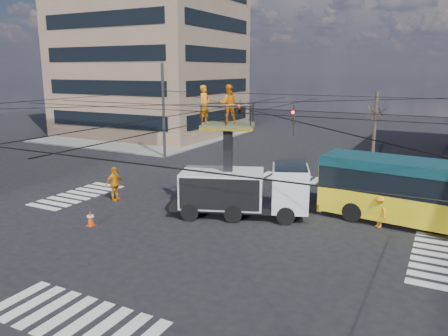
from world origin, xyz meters
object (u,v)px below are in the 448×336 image
Objects in this scene: utility_truck at (243,175)px; worker_ground at (114,184)px; flagger at (379,211)px; traffic_cone at (90,218)px.

utility_truck reaches higher than worker_ground.
traffic_cone is at bearing -108.09° from flagger.
traffic_cone is at bearing -161.27° from utility_truck.
worker_ground is 14.55m from flagger.
utility_truck is 3.68× the size of worker_ground.
utility_truck reaches higher than flagger.
flagger is (14.33, 2.48, -0.20)m from worker_ground.
traffic_cone is 0.38× the size of worker_ground.
worker_ground is (-1.79, 3.83, 0.62)m from traffic_cone.
utility_truck is 9.80× the size of traffic_cone.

